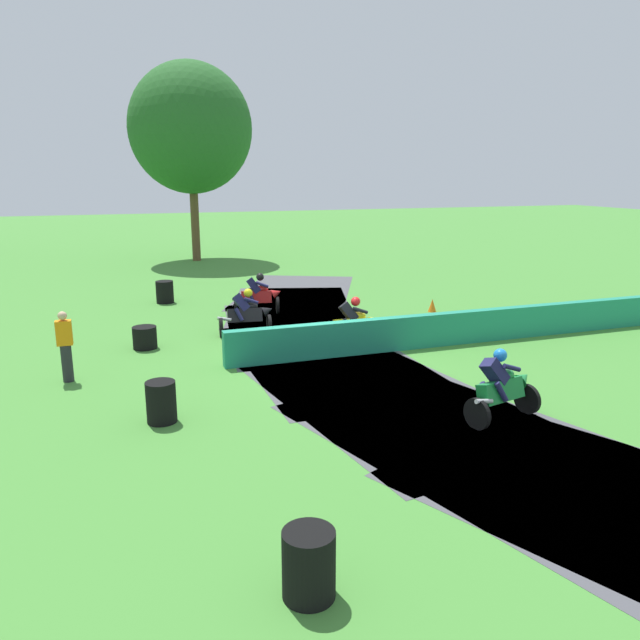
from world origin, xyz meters
TOP-DOWN VIEW (x-y plane):
  - ground_plane at (0.00, 0.00)m, footprint 120.00×120.00m
  - track_asphalt at (0.86, 0.01)m, footprint 7.93×26.04m
  - safety_barrier at (5.00, 0.06)m, footprint 15.21×0.47m
  - motorcycle_lead_red at (-0.48, 5.33)m, footprint 1.71×0.96m
  - motorcycle_chase_black at (-1.39, 2.90)m, footprint 1.71×0.94m
  - motorcycle_trailing_yellow at (1.11, 0.70)m, footprint 1.71×0.88m
  - motorcycle_fourth_green at (1.92, -4.86)m, footprint 1.68×1.09m
  - tire_stack_near at (-3.31, 8.24)m, footprint 0.63×0.63m
  - tire_stack_mid_a at (-4.33, 2.33)m, footprint 0.64×0.64m
  - tire_stack_mid_b at (-4.30, -2.95)m, footprint 0.57×0.57m
  - tire_stack_far at (-3.14, -8.52)m, footprint 0.60×0.60m
  - track_marshal at (-6.13, 0.12)m, footprint 0.34×0.24m
  - traffic_cone at (5.21, 3.80)m, footprint 0.28×0.28m
  - tree_far_right at (-0.74, 19.01)m, footprint 6.32×6.32m

SIDE VIEW (x-z plane):
  - ground_plane at x=0.00m, z-range 0.00..0.00m
  - track_asphalt at x=0.86m, z-range 0.00..0.01m
  - traffic_cone at x=5.21m, z-range 0.00..0.44m
  - tire_stack_mid_a at x=-4.33m, z-range 0.00..0.60m
  - tire_stack_near at x=-3.31m, z-range 0.00..0.80m
  - tire_stack_mid_b at x=-4.30m, z-range 0.00..0.80m
  - tire_stack_far at x=-3.14m, z-range 0.00..0.80m
  - safety_barrier at x=5.00m, z-range 0.00..0.90m
  - motorcycle_chase_black at x=-1.39m, z-range -0.08..1.34m
  - motorcycle_fourth_green at x=1.92m, z-range -0.07..1.35m
  - motorcycle_trailing_yellow at x=1.11m, z-range -0.07..1.36m
  - motorcycle_lead_red at x=-0.48m, z-range -0.05..1.37m
  - track_marshal at x=-6.13m, z-range 0.00..1.63m
  - tree_far_right at x=-0.74m, z-range 1.75..11.92m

